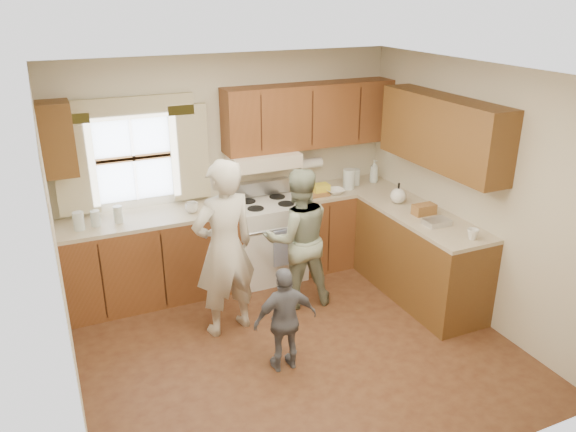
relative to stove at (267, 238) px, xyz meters
name	(u,v)px	position (x,y,z in m)	size (l,w,h in m)	color
room	(296,223)	(-0.30, -1.44, 0.78)	(3.80, 3.80, 3.80)	#462415
kitchen_fixtures	(306,214)	(0.31, -0.36, 0.37)	(3.80, 2.25, 2.15)	#4F2811
stove	(267,238)	(0.00, 0.00, 0.00)	(0.76, 0.67, 1.07)	silver
woman_left	(224,249)	(-0.79, -0.90, 0.40)	(0.63, 0.41, 1.73)	beige
woman_right	(298,238)	(0.06, -0.70, 0.28)	(0.72, 0.56, 1.48)	#29422D
child	(285,320)	(-0.51, -1.68, 0.02)	(0.57, 0.24, 0.97)	slate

